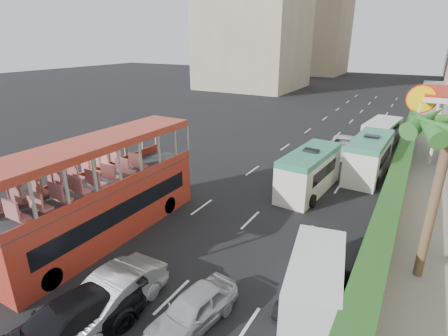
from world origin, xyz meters
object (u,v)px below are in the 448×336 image
Objects in this scene: minibus_near at (309,172)px; palm_tree at (433,205)px; car_silver_lane_a at (112,316)px; minibus_far at (369,157)px; panel_van_near at (315,281)px; panel_van_far at (381,133)px; double_decker_bus at (103,190)px; van_asset at (342,154)px; car_silver_lane_b at (194,324)px.

palm_tree is at bearing -39.06° from minibus_near.
minibus_far is at bearing 72.78° from car_silver_lane_a.
panel_van_far is (-0.56, 23.66, 0.20)m from panel_van_near.
double_decker_bus reaches higher than minibus_far.
palm_tree reaches higher than minibus_far.
panel_van_near is at bearing -133.92° from palm_tree.
double_decker_bus reaches higher than panel_van_far.
double_decker_bus is 20.98m from van_asset.
van_asset is at bearing 81.75° from car_silver_lane_a.
car_silver_lane_b is 0.61× the size of minibus_near.
van_asset is at bearing 68.98° from double_decker_bus.
minibus_near reaches higher than panel_van_near.
double_decker_bus is 2.33× the size of panel_van_near.
minibus_near is 0.96× the size of palm_tree.
car_silver_lane_a is at bearing -148.71° from car_silver_lane_b.
car_silver_lane_b is 0.58× the size of minibus_far.
minibus_near is at bearing 136.18° from palm_tree.
minibus_far reaches higher than panel_van_far.
palm_tree is at bearing 53.70° from car_silver_lane_b.
car_silver_lane_b is at bearing -85.47° from minibus_near.
minibus_near is at bearing -93.79° from van_asset.
panel_van_far is (2.75, 26.88, 1.14)m from car_silver_lane_b.
van_asset is at bearing 112.28° from palm_tree.
panel_van_near is (10.43, 0.50, -1.59)m from double_decker_bus.
double_decker_bus is 8.02m from car_silver_lane_b.
palm_tree is at bearing 39.21° from car_silver_lane_a.
minibus_far is 12.03m from palm_tree.
double_decker_bus reaches higher than car_silver_lane_a.
car_silver_lane_a is 1.00× the size of panel_van_near.
double_decker_bus is 26.13m from panel_van_far.
panel_van_near is (3.32, 3.22, 0.94)m from car_silver_lane_b.
car_silver_lane_a is at bearing -94.35° from panel_van_far.
minibus_near reaches higher than car_silver_lane_a.
car_silver_lane_b is at bearing -134.86° from palm_tree.
double_decker_bus reaches higher than minibus_near.
minibus_near is at bearing 98.34° from car_silver_lane_b.
car_silver_lane_a is 0.74× the size of palm_tree.
van_asset is 1.14× the size of panel_van_near.
car_silver_lane_b is at bearing -20.94° from double_decker_bus.
panel_van_far is 0.89× the size of palm_tree.
palm_tree is (3.93, -20.15, 2.24)m from panel_van_far.
car_silver_lane_a is at bearing -104.01° from minibus_far.
double_decker_bus reaches higher than van_asset.
van_asset is at bearing -110.10° from panel_van_far.
van_asset is 0.94× the size of panel_van_far.
panel_van_near reaches higher than car_silver_lane_b.
panel_van_far is at bearing 83.67° from minibus_near.
palm_tree is at bearing -72.12° from panel_van_far.
car_silver_lane_a is at bearing -96.52° from minibus_near.
panel_van_far is (-0.19, 8.89, -0.29)m from minibus_far.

